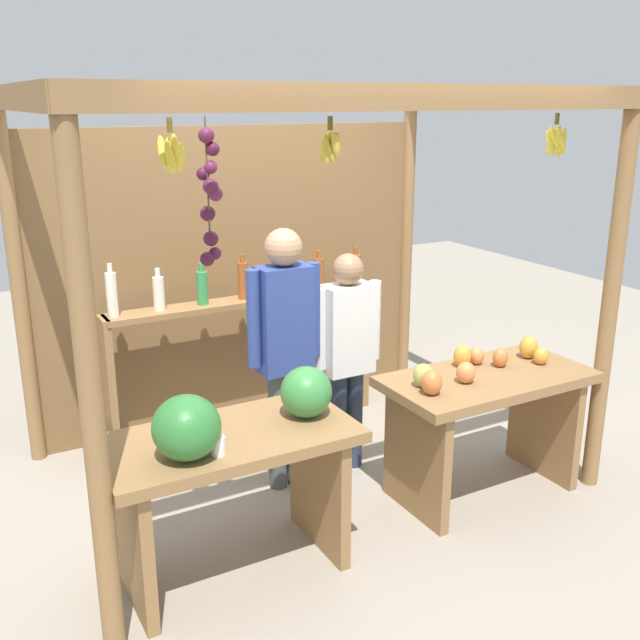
{
  "coord_description": "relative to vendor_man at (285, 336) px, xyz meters",
  "views": [
    {
      "loc": [
        -2.03,
        -3.86,
        2.36
      ],
      "look_at": [
        0.0,
        -0.21,
        1.09
      ],
      "focal_mm": 41.07,
      "sensor_mm": 36.0,
      "label": 1
    }
  ],
  "objects": [
    {
      "name": "ground_plane",
      "position": [
        0.19,
        0.11,
        -0.99
      ],
      "size": [
        12.0,
        12.0,
        0.0
      ],
      "primitive_type": "plane",
      "color": "gray",
      "rests_on": "ground"
    },
    {
      "name": "bottle_shelf_unit",
      "position": [
        0.11,
        0.89,
        -0.19
      ],
      "size": [
        2.02,
        0.22,
        1.35
      ],
      "color": "olive",
      "rests_on": "ground"
    },
    {
      "name": "fruit_counter_left",
      "position": [
        -0.64,
        -0.7,
        -0.31
      ],
      "size": [
        1.27,
        0.66,
        1.08
      ],
      "color": "olive",
      "rests_on": "ground"
    },
    {
      "name": "fruit_counter_right",
      "position": [
        1.02,
        -0.66,
        -0.41
      ],
      "size": [
        1.27,
        0.64,
        0.92
      ],
      "color": "olive",
      "rests_on": "ground"
    },
    {
      "name": "market_stall",
      "position": [
        0.18,
        0.59,
        0.43
      ],
      "size": [
        3.15,
        2.19,
        2.43
      ],
      "color": "olive",
      "rests_on": "ground"
    },
    {
      "name": "vendor_woman",
      "position": [
        0.45,
        0.01,
        -0.13
      ],
      "size": [
        0.48,
        0.2,
        1.45
      ],
      "rotation": [
        0.0,
        0.0,
        -0.05
      ],
      "color": "#273248",
      "rests_on": "ground"
    },
    {
      "name": "vendor_man",
      "position": [
        0.0,
        0.0,
        0.0
      ],
      "size": [
        0.48,
        0.22,
        1.65
      ],
      "rotation": [
        0.0,
        0.0,
        -0.07
      ],
      "color": "#485050",
      "rests_on": "ground"
    }
  ]
}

